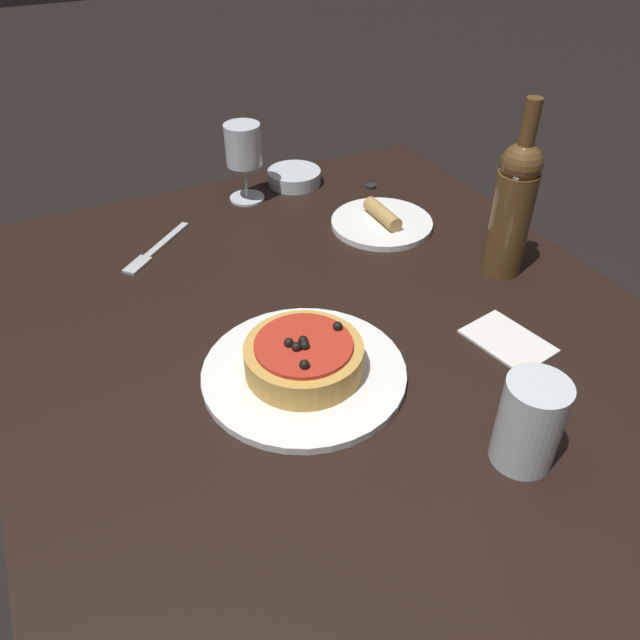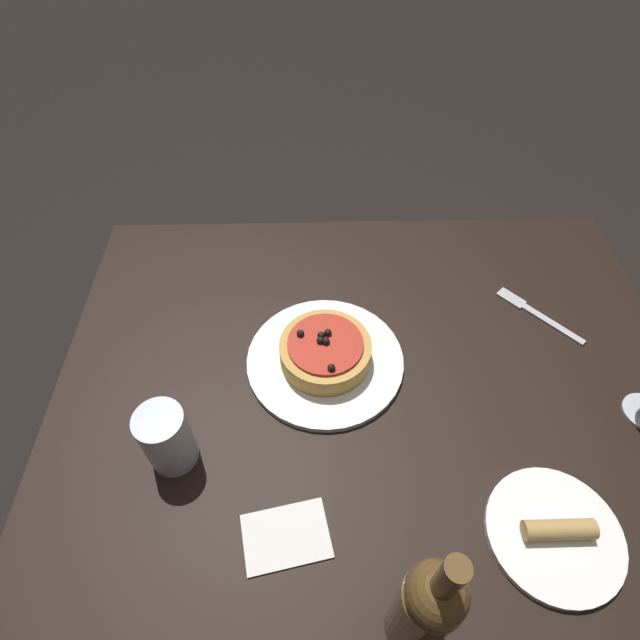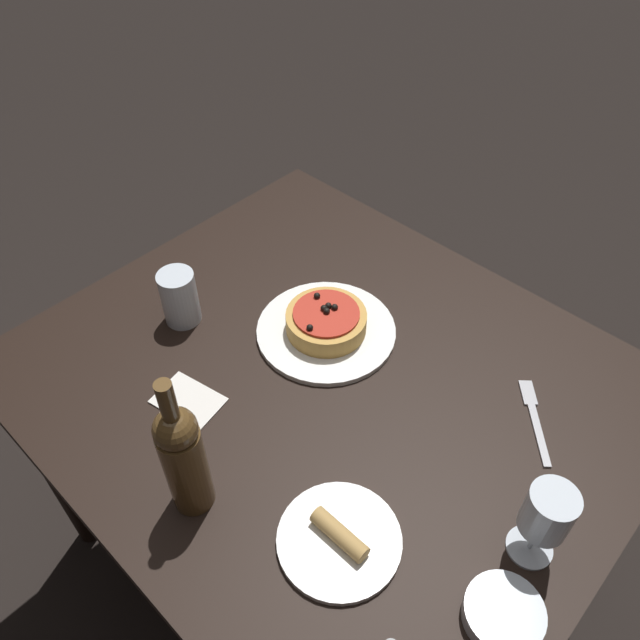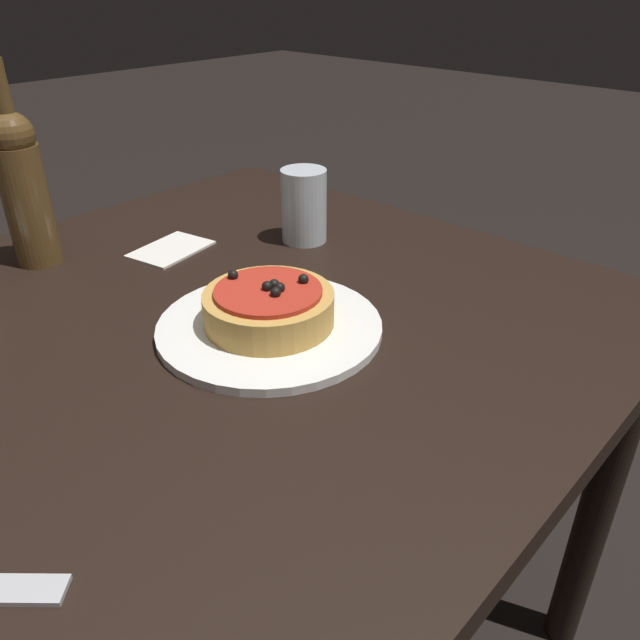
{
  "view_description": "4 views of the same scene",
  "coord_description": "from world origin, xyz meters",
  "px_view_note": "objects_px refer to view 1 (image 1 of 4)",
  "views": [
    {
      "loc": [
        0.7,
        -0.36,
        1.39
      ],
      "look_at": [
        0.06,
        -0.05,
        0.83
      ],
      "focal_mm": 35.0,
      "sensor_mm": 36.0,
      "label": 1
    },
    {
      "loc": [
        0.11,
        0.45,
        1.55
      ],
      "look_at": [
        0.1,
        -0.13,
        0.85
      ],
      "focal_mm": 28.0,
      "sensor_mm": 36.0,
      "label": 2
    },
    {
      "loc": [
        -0.53,
        0.58,
        1.74
      ],
      "look_at": [
        0.08,
        -0.06,
        0.84
      ],
      "focal_mm": 35.0,
      "sensor_mm": 36.0,
      "label": 3
    },
    {
      "loc": [
        -0.39,
        -0.62,
        1.19
      ],
      "look_at": [
        0.13,
        -0.14,
        0.79
      ],
      "focal_mm": 35.0,
      "sensor_mm": 36.0,
      "label": 4
    }
  ],
  "objects_px": {
    "dinner_plate": "(304,373)",
    "pizza": "(304,357)",
    "fork": "(154,250)",
    "dining_table": "(331,370)",
    "wine_glass": "(243,148)",
    "water_cup": "(529,423)",
    "bottle_cap": "(371,186)",
    "side_bowl": "(294,177)",
    "wine_bottle": "(513,205)",
    "side_plate": "(382,222)"
  },
  "relations": [
    {
      "from": "dinner_plate",
      "to": "pizza",
      "type": "relative_size",
      "value": 1.74
    },
    {
      "from": "pizza",
      "to": "fork",
      "type": "bearing_deg",
      "value": -165.65
    },
    {
      "from": "dining_table",
      "to": "pizza",
      "type": "xyz_separation_m",
      "value": [
        0.09,
        -0.09,
        0.13
      ]
    },
    {
      "from": "wine_glass",
      "to": "water_cup",
      "type": "relative_size",
      "value": 1.31
    },
    {
      "from": "pizza",
      "to": "bottle_cap",
      "type": "distance_m",
      "value": 0.63
    },
    {
      "from": "side_bowl",
      "to": "water_cup",
      "type": "bearing_deg",
      "value": -4.33
    },
    {
      "from": "dinner_plate",
      "to": "wine_bottle",
      "type": "bearing_deg",
      "value": 103.01
    },
    {
      "from": "water_cup",
      "to": "bottle_cap",
      "type": "height_order",
      "value": "water_cup"
    },
    {
      "from": "water_cup",
      "to": "side_plate",
      "type": "distance_m",
      "value": 0.61
    },
    {
      "from": "dining_table",
      "to": "dinner_plate",
      "type": "relative_size",
      "value": 3.95
    },
    {
      "from": "wine_glass",
      "to": "fork",
      "type": "height_order",
      "value": "wine_glass"
    },
    {
      "from": "fork",
      "to": "side_plate",
      "type": "bearing_deg",
      "value": 124.64
    },
    {
      "from": "water_cup",
      "to": "side_bowl",
      "type": "bearing_deg",
      "value": 175.67
    },
    {
      "from": "wine_bottle",
      "to": "water_cup",
      "type": "distance_m",
      "value": 0.44
    },
    {
      "from": "wine_bottle",
      "to": "fork",
      "type": "xyz_separation_m",
      "value": [
        -0.33,
        -0.55,
        -0.13
      ]
    },
    {
      "from": "pizza",
      "to": "fork",
      "type": "relative_size",
      "value": 1.08
    },
    {
      "from": "side_plate",
      "to": "water_cup",
      "type": "bearing_deg",
      "value": -13.64
    },
    {
      "from": "wine_bottle",
      "to": "bottle_cap",
      "type": "relative_size",
      "value": 12.87
    },
    {
      "from": "bottle_cap",
      "to": "wine_bottle",
      "type": "bearing_deg",
      "value": 6.45
    },
    {
      "from": "fork",
      "to": "bottle_cap",
      "type": "xyz_separation_m",
      "value": [
        -0.06,
        0.5,
        0.0
      ]
    },
    {
      "from": "wine_glass",
      "to": "side_plate",
      "type": "bearing_deg",
      "value": 41.45
    },
    {
      "from": "pizza",
      "to": "side_bowl",
      "type": "distance_m",
      "value": 0.64
    },
    {
      "from": "wine_glass",
      "to": "bottle_cap",
      "type": "distance_m",
      "value": 0.3
    },
    {
      "from": "side_plate",
      "to": "dinner_plate",
      "type": "bearing_deg",
      "value": -44.36
    },
    {
      "from": "pizza",
      "to": "wine_glass",
      "type": "xyz_separation_m",
      "value": [
        -0.56,
        0.12,
        0.08
      ]
    },
    {
      "from": "dinner_plate",
      "to": "side_plate",
      "type": "bearing_deg",
      "value": 135.64
    },
    {
      "from": "dining_table",
      "to": "side_bowl",
      "type": "height_order",
      "value": "side_bowl"
    },
    {
      "from": "fork",
      "to": "pizza",
      "type": "bearing_deg",
      "value": 62.21
    },
    {
      "from": "wine_glass",
      "to": "side_plate",
      "type": "xyz_separation_m",
      "value": [
        0.23,
        0.2,
        -0.11
      ]
    },
    {
      "from": "dining_table",
      "to": "wine_bottle",
      "type": "height_order",
      "value": "wine_bottle"
    },
    {
      "from": "dinner_plate",
      "to": "wine_glass",
      "type": "distance_m",
      "value": 0.58
    },
    {
      "from": "dinner_plate",
      "to": "side_bowl",
      "type": "relative_size",
      "value": 2.49
    },
    {
      "from": "wine_bottle",
      "to": "fork",
      "type": "distance_m",
      "value": 0.65
    },
    {
      "from": "pizza",
      "to": "side_plate",
      "type": "height_order",
      "value": "pizza"
    },
    {
      "from": "pizza",
      "to": "water_cup",
      "type": "relative_size",
      "value": 1.36
    },
    {
      "from": "side_plate",
      "to": "bottle_cap",
      "type": "relative_size",
      "value": 8.45
    },
    {
      "from": "wine_glass",
      "to": "pizza",
      "type": "bearing_deg",
      "value": -12.38
    },
    {
      "from": "water_cup",
      "to": "bottle_cap",
      "type": "distance_m",
      "value": 0.78
    },
    {
      "from": "bottle_cap",
      "to": "dinner_plate",
      "type": "bearing_deg",
      "value": -38.41
    },
    {
      "from": "water_cup",
      "to": "side_plate",
      "type": "relative_size",
      "value": 0.62
    },
    {
      "from": "pizza",
      "to": "side_plate",
      "type": "relative_size",
      "value": 0.84
    },
    {
      "from": "dinner_plate",
      "to": "wine_glass",
      "type": "relative_size",
      "value": 1.8
    },
    {
      "from": "fork",
      "to": "side_plate",
      "type": "height_order",
      "value": "side_plate"
    },
    {
      "from": "wine_bottle",
      "to": "bottle_cap",
      "type": "distance_m",
      "value": 0.41
    },
    {
      "from": "pizza",
      "to": "wine_bottle",
      "type": "xyz_separation_m",
      "value": [
        -0.1,
        0.44,
        0.09
      ]
    },
    {
      "from": "bottle_cap",
      "to": "water_cup",
      "type": "bearing_deg",
      "value": -15.6
    },
    {
      "from": "pizza",
      "to": "side_bowl",
      "type": "relative_size",
      "value": 1.43
    },
    {
      "from": "dinner_plate",
      "to": "water_cup",
      "type": "distance_m",
      "value": 0.32
    },
    {
      "from": "dining_table",
      "to": "water_cup",
      "type": "height_order",
      "value": "water_cup"
    },
    {
      "from": "wine_bottle",
      "to": "water_cup",
      "type": "height_order",
      "value": "wine_bottle"
    }
  ]
}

